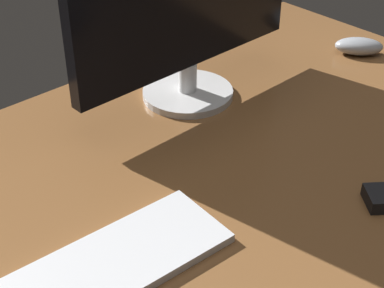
% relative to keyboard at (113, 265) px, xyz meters
% --- Properties ---
extents(desk, '(1.40, 0.84, 0.02)m').
position_rel_keyboard_xyz_m(desk, '(0.29, 0.09, -0.02)').
color(desk, brown).
rests_on(desk, ground).
extents(keyboard, '(0.36, 0.16, 0.01)m').
position_rel_keyboard_xyz_m(keyboard, '(0.00, 0.00, 0.00)').
color(keyboard, silver).
rests_on(keyboard, desk).
extents(computer_mouse, '(0.12, 0.12, 0.04)m').
position_rel_keyboard_xyz_m(computer_mouse, '(0.85, 0.17, 0.01)').
color(computer_mouse, '#999EA5').
rests_on(computer_mouse, desk).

